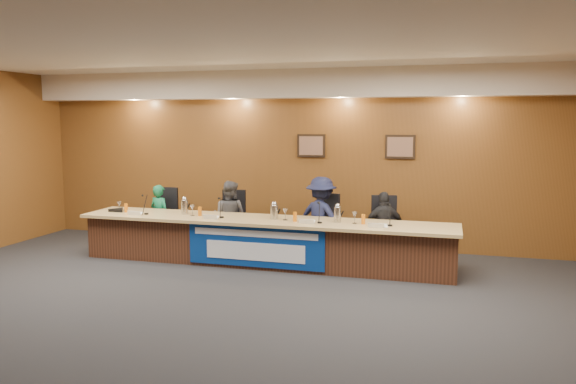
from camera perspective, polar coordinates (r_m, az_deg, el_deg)
name	(u,v)px	position (r m, az deg, el deg)	size (l,w,h in m)	color
floor	(201,312)	(7.04, -8.83, -11.97)	(10.00, 10.00, 0.00)	black
ceiling	(195,42)	(6.70, -9.38, 14.82)	(10.00, 8.00, 0.04)	silver
wall_back	(291,159)	(10.43, 0.27, 3.39)	(10.00, 0.04, 3.20)	brown
soffit	(287,84)	(10.18, -0.11, 10.90)	(10.00, 0.50, 0.50)	beige
dais_body	(264,243)	(9.09, -2.49, -5.17)	(6.00, 0.80, 0.70)	#422315
dais_top	(263,220)	(8.97, -2.60, -2.89)	(6.10, 0.95, 0.05)	tan
banner	(255,246)	(8.70, -3.36, -5.54)	(2.20, 0.02, 0.65)	navy
banner_text_upper	(255,234)	(8.65, -3.40, -4.26)	(2.00, 0.01, 0.10)	silver
banner_text_lower	(255,252)	(8.71, -3.39, -6.07)	(1.60, 0.01, 0.28)	silver
wall_photo_left	(311,146)	(10.29, 2.38, 4.73)	(0.52, 0.04, 0.42)	black
wall_photo_right	(400,147)	(10.03, 11.32, 4.52)	(0.52, 0.04, 0.42)	black
panelist_a	(160,216)	(10.45, -12.88, -2.43)	(0.42, 0.28, 1.16)	#115F3C
panelist_b	(230,217)	(9.86, -5.96, -2.53)	(0.62, 0.48, 1.27)	#45454A
panelist_c	(321,218)	(9.37, 3.40, -2.67)	(0.89, 0.51, 1.38)	#131734
panelist_d	(384,228)	(9.22, 9.75, -3.59)	(0.69, 0.29, 1.17)	black
office_chair_a	(163,221)	(10.55, -12.61, -2.87)	(0.48, 0.48, 0.08)	black
office_chair_b	(232,225)	(9.98, -5.73, -3.31)	(0.48, 0.48, 0.08)	black
office_chair_c	(322,230)	(9.50, 3.52, -3.83)	(0.48, 0.48, 0.08)	black
office_chair_d	(385,233)	(9.34, 9.80, -4.12)	(0.48, 0.48, 0.08)	black
nameplate_a	(134,213)	(9.62, -15.36, -2.03)	(0.24, 0.06, 0.09)	white
microphone_a	(146,214)	(9.67, -14.20, -2.15)	(0.07, 0.07, 0.02)	black
juice_glass_a	(126,208)	(9.97, -16.14, -1.56)	(0.06, 0.06, 0.15)	orange
water_glass_a	(119,207)	(10.05, -16.75, -1.43)	(0.08, 0.08, 0.18)	silver
nameplate_b	(210,216)	(8.99, -7.92, -2.48)	(0.24, 0.06, 0.09)	white
microphone_b	(222,217)	(9.12, -6.76, -2.55)	(0.07, 0.07, 0.02)	black
juice_glass_b	(200,211)	(9.34, -8.95, -1.95)	(0.06, 0.06, 0.15)	orange
water_glass_b	(192,210)	(9.36, -9.68, -1.85)	(0.08, 0.08, 0.18)	silver
nameplate_c	(306,221)	(8.53, 1.88, -2.95)	(0.24, 0.06, 0.09)	white
microphone_c	(320,223)	(8.59, 3.25, -3.12)	(0.07, 0.07, 0.02)	black
juice_glass_c	(295,217)	(8.71, 0.71, -2.53)	(0.06, 0.06, 0.15)	orange
water_glass_c	(285,214)	(8.82, -0.28, -2.30)	(0.08, 0.08, 0.18)	silver
nameplate_d	(376,225)	(8.30, 8.94, -3.32)	(0.24, 0.06, 0.09)	white
microphone_d	(390,225)	(8.49, 10.32, -3.36)	(0.07, 0.07, 0.02)	black
juice_glass_d	(363,219)	(8.57, 7.66, -2.76)	(0.06, 0.06, 0.15)	orange
water_glass_d	(355,218)	(8.58, 6.79, -2.62)	(0.08, 0.08, 0.18)	silver
carafe_left	(185,207)	(9.53, -10.46, -1.53)	(0.11, 0.11, 0.24)	silver
carafe_mid	(274,212)	(8.92, -1.40, -2.07)	(0.13, 0.13, 0.22)	silver
carafe_right	(338,215)	(8.65, 5.06, -2.32)	(0.11, 0.11, 0.24)	silver
speakerphone	(118,210)	(10.10, -16.91, -1.77)	(0.32, 0.32, 0.05)	black
paper_stack	(380,226)	(8.49, 9.33, -3.38)	(0.22, 0.30, 0.01)	white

